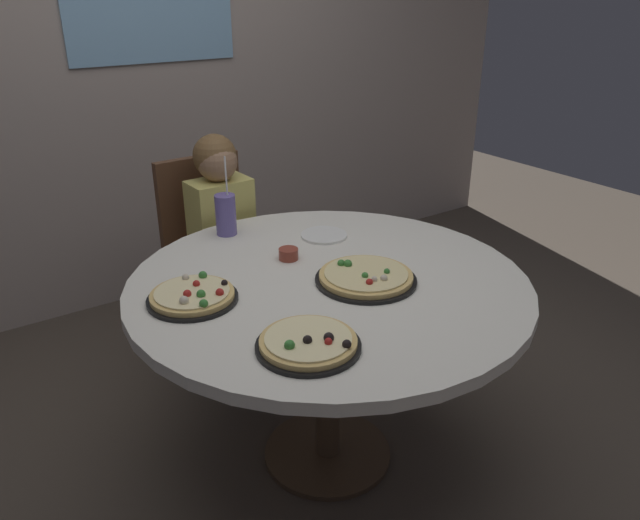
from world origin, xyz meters
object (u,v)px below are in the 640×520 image
Objects in this scene: soda_cup at (226,214)px; diner_child at (233,273)px; dining_table at (328,301)px; pizza_cheese at (309,343)px; chair_wooden at (212,250)px; sauce_bowl at (288,254)px; plate_small at (324,235)px; pizza_veggie at (366,277)px; pizza_pepperoni at (193,296)px.

diner_child is at bearing 60.92° from soda_cup.
pizza_cheese is (-0.29, -0.32, 0.10)m from dining_table.
dining_table is 1.41× the size of chair_wooden.
sauce_bowl is 0.39× the size of plate_small.
soda_cup is 4.40× the size of sauce_bowl.
soda_cup is (-0.10, -0.18, 0.35)m from diner_child.
chair_wooden is 0.67m from plate_small.
pizza_veggie is (0.09, -0.82, 0.28)m from diner_child.
sauce_bowl is at bearing 13.59° from pizza_pepperoni.
pizza_cheese is 0.45m from pizza_pepperoni.
pizza_veggie is at bearing -20.80° from pizza_pepperoni.
diner_child is 0.54m from plate_small.
pizza_veggie is at bearing -84.02° from diner_child.
soda_cup is at bearing 106.04° from pizza_veggie.
plate_small is at bearing -38.71° from soda_cup.
pizza_pepperoni is 1.57× the size of plate_small.
chair_wooden is at bearing 95.25° from pizza_veggie.
soda_cup is (-0.18, 0.64, 0.06)m from pizza_veggie.
sauce_bowl is 0.25m from plate_small.
pizza_cheese is 4.13× the size of sauce_bowl.
dining_table is 0.44m from pizza_cheese.
soda_cup reaches higher than pizza_pepperoni.
dining_table is at bearing -14.41° from pizza_pepperoni.
chair_wooden is 1.03m from pizza_veggie.
dining_table is 0.24m from sauce_bowl.
diner_child is (0.01, -0.18, -0.05)m from chair_wooden.
pizza_veggie is at bearing 31.16° from pizza_cheese.
plate_small is at bearing -64.36° from diner_child.
dining_table is at bearing 135.45° from pizza_veggie.
chair_wooden is (-0.00, 0.91, -0.13)m from dining_table.
soda_cup reaches higher than pizza_veggie.
pizza_pepperoni is (-0.44, 0.11, 0.10)m from dining_table.
pizza_veggie is 1.87× the size of plate_small.
sauce_bowl is (-0.11, 0.30, 0.00)m from pizza_veggie.
soda_cup is (0.34, 0.44, 0.06)m from pizza_pepperoni.
pizza_pepperoni is at bearing -127.59° from soda_cup.
plate_small is at bearing 74.18° from pizza_veggie.
diner_child is 6.01× the size of plate_small.
chair_wooden is at bearing 61.64° from pizza_pepperoni.
pizza_cheese is at bearing -148.84° from pizza_veggie.
dining_table is at bearing -90.22° from diner_child.
soda_cup is at bearing 101.68° from sauce_bowl.
sauce_bowl is (0.27, 0.53, 0.00)m from pizza_cheese.
chair_wooden is at bearing 75.60° from soda_cup.
pizza_pepperoni is at bearing 165.59° from dining_table.
sauce_bowl is at bearing 63.21° from pizza_cheese.
chair_wooden is 5.28× the size of plate_small.
pizza_veggie reaches higher than plate_small.
pizza_veggie is 1.09× the size of soda_cup.
sauce_bowl is (-0.02, 0.21, 0.11)m from dining_table.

